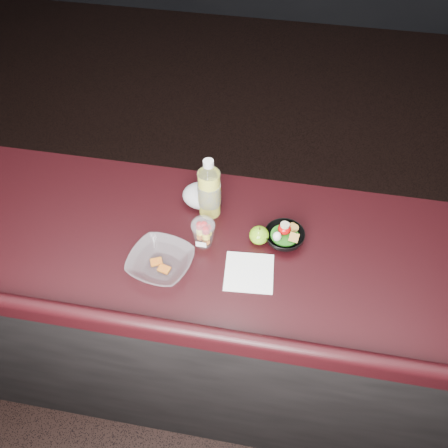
{
  "coord_description": "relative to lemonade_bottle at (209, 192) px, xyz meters",
  "views": [
    {
      "loc": [
        0.31,
        -0.76,
        2.37
      ],
      "look_at": [
        0.11,
        0.33,
        1.1
      ],
      "focal_mm": 40.0,
      "sensor_mm": 36.0,
      "label": 1
    }
  ],
  "objects": [
    {
      "name": "paper_napkin",
      "position": [
        0.18,
        -0.25,
        -0.1
      ],
      "size": [
        0.17,
        0.17,
        0.0
      ],
      "primitive_type": "cube",
      "rotation": [
        0.0,
        0.0,
        0.08
      ],
      "color": "white",
      "rests_on": "counter"
    },
    {
      "name": "fruit_cup",
      "position": [
        0.01,
        -0.15,
        -0.04
      ],
      "size": [
        0.08,
        0.08,
        0.12
      ],
      "color": "white",
      "rests_on": "counter"
    },
    {
      "name": "snack_bowl",
      "position": [
        0.28,
        -0.09,
        -0.08
      ],
      "size": [
        0.18,
        0.18,
        0.08
      ],
      "rotation": [
        0.0,
        0.0,
        0.39
      ],
      "color": "black",
      "rests_on": "counter"
    },
    {
      "name": "takeout_bowl",
      "position": [
        -0.11,
        -0.27,
        -0.08
      ],
      "size": [
        0.25,
        0.25,
        0.05
      ],
      "rotation": [
        0.0,
        0.0,
        -0.21
      ],
      "color": "silver",
      "rests_on": "counter"
    },
    {
      "name": "lemonade_bottle",
      "position": [
        0.0,
        0.0,
        0.0
      ],
      "size": [
        0.08,
        0.08,
        0.25
      ],
      "color": "yellow",
      "rests_on": "counter"
    },
    {
      "name": "plastic_bag",
      "position": [
        -0.03,
        0.04,
        -0.06
      ],
      "size": [
        0.14,
        0.12,
        0.1
      ],
      "color": "silver",
      "rests_on": "counter"
    },
    {
      "name": "counter",
      "position": [
        -0.04,
        -0.15,
        -0.61
      ],
      "size": [
        4.06,
        0.71,
        1.02
      ],
      "color": "black",
      "rests_on": "ground"
    },
    {
      "name": "green_apple",
      "position": [
        0.19,
        -0.11,
        -0.07
      ],
      "size": [
        0.07,
        0.07,
        0.07
      ],
      "color": "#49890F",
      "rests_on": "counter"
    },
    {
      "name": "room_shell",
      "position": [
        -0.04,
        -0.45,
        0.71
      ],
      "size": [
        8.0,
        8.0,
        8.0
      ],
      "color": "black",
      "rests_on": "ground"
    },
    {
      "name": "ground",
      "position": [
        -0.04,
        -0.45,
        -1.12
      ],
      "size": [
        8.0,
        8.0,
        0.0
      ],
      "primitive_type": "plane",
      "color": "black",
      "rests_on": "ground"
    }
  ]
}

